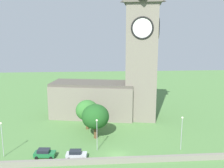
# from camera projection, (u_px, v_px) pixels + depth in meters

# --- Properties ---
(ground_plane) EXTENTS (200.00, 200.00, 0.00)m
(ground_plane) POSITION_uv_depth(u_px,v_px,m) (112.00, 128.00, 65.06)
(ground_plane) COLOR #517F42
(church) EXTENTS (32.07, 15.82, 36.98)m
(church) POSITION_uv_depth(u_px,v_px,m) (118.00, 76.00, 71.79)
(church) COLOR slate
(church) RESTS_ON ground
(quay_barrier) EXTENTS (51.33, 0.70, 1.17)m
(quay_barrier) POSITION_uv_depth(u_px,v_px,m) (119.00, 160.00, 47.55)
(quay_barrier) COLOR gray
(quay_barrier) RESTS_ON ground
(car_green) EXTENTS (4.31, 2.60, 1.66)m
(car_green) POSITION_uv_depth(u_px,v_px,m) (45.00, 153.00, 49.83)
(car_green) COLOR #1E6B38
(car_green) RESTS_ON ground
(car_silver) EXTENTS (4.16, 2.35, 1.70)m
(car_silver) POSITION_uv_depth(u_px,v_px,m) (76.00, 154.00, 49.30)
(car_silver) COLOR silver
(car_silver) RESTS_ON ground
(streetlamp_west_end) EXTENTS (0.44, 0.44, 7.17)m
(streetlamp_west_end) POSITION_uv_depth(u_px,v_px,m) (2.00, 134.00, 49.28)
(streetlamp_west_end) COLOR #9EA0A5
(streetlamp_west_end) RESTS_ON ground
(streetlamp_west_mid) EXTENTS (0.44, 0.44, 6.79)m
(streetlamp_west_mid) POSITION_uv_depth(u_px,v_px,m) (97.00, 130.00, 52.08)
(streetlamp_west_mid) COLOR #9EA0A5
(streetlamp_west_mid) RESTS_ON ground
(streetlamp_central) EXTENTS (0.44, 0.44, 7.27)m
(streetlamp_central) POSITION_uv_depth(u_px,v_px,m) (182.00, 128.00, 52.28)
(streetlamp_central) COLOR #9EA0A5
(streetlamp_central) RESTS_ON ground
(tree_riverside_east) EXTENTS (5.77, 5.77, 7.62)m
(tree_riverside_east) POSITION_uv_depth(u_px,v_px,m) (87.00, 110.00, 63.74)
(tree_riverside_east) COLOR brown
(tree_riverside_east) RESTS_ON ground
(tree_by_tower) EXTENTS (6.35, 6.35, 8.14)m
(tree_by_tower) POSITION_uv_depth(u_px,v_px,m) (95.00, 117.00, 58.14)
(tree_by_tower) COLOR brown
(tree_by_tower) RESTS_ON ground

